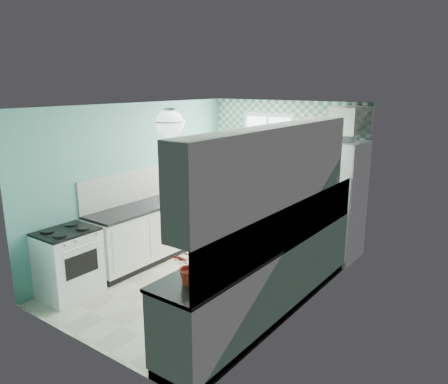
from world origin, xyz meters
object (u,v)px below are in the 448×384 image
Objects in this scene: ceiling_light at (170,123)px; fridge at (334,200)px; microwave at (338,133)px; sink at (309,219)px; stove at (69,262)px; fruit_bowl at (203,275)px; potted_plant at (192,266)px.

fridge is (1.11, 2.62, -1.37)m from ceiling_light.
microwave is at bearing 67.07° from ceiling_light.
sink is (0.09, -1.13, -0.02)m from fridge.
sink is at bearing 41.22° from stove.
ceiling_light is 0.39× the size of stove.
fridge is at bearing 53.68° from stove.
fridge reaches higher than stove.
fruit_bowl is at bearing -35.98° from ceiling_light.
stove is 3.90× the size of fruit_bowl.
potted_plant is 0.79× the size of microwave.
ceiling_light is 2.34m from stove.
stove is 4.40m from microwave.
ceiling_light is at bearing -114.33° from fridge.
fridge is 8.34× the size of fruit_bowl.
fruit_bowl is (-0.00, -2.36, 0.04)m from sink.
sink is 2.54m from potted_plant.
ceiling_light reaches higher than sink.
sink is 2.32× the size of fruit_bowl.
potted_plant is at bearing -40.79° from ceiling_light.
stove is (-2.31, -3.40, -0.49)m from fridge.
stove is at bearing 54.03° from microwave.
ceiling_light reaches higher than fridge.
microwave is at bearing 51.93° from fridge.
microwave is at bearing 94.71° from sink.
potted_plant is (2.40, -0.26, 0.65)m from stove.
microwave is at bearing 91.48° from fruit_bowl.
sink reaches higher than stove.
microwave reaches higher than potted_plant.
fruit_bowl is 0.63× the size of potted_plant.
sink is 1.59m from microwave.
potted_plant is (0.00, -0.16, 0.15)m from fruit_bowl.
sink reaches higher than fruit_bowl.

